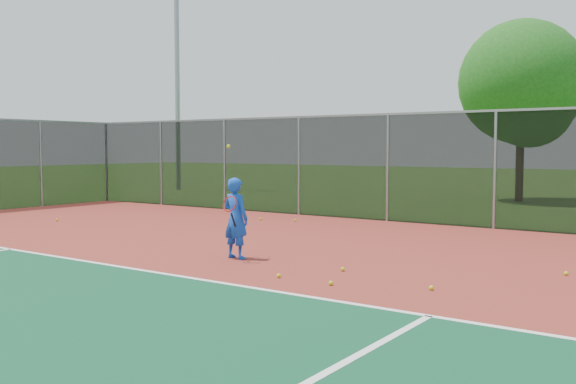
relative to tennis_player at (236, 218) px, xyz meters
The scene contains 14 objects.
ground 5.53m from the tennis_player, 61.85° to the right, with size 120.00×120.00×0.00m, color #33611B.
court_apron 3.91m from the tennis_player, 47.59° to the right, with size 30.00×20.00×0.02m, color maroon.
fence_back 7.66m from the tennis_player, 70.20° to the left, with size 30.00×0.06×3.03m.
tennis_player is the anchor object (origin of this frame).
practice_ball_0 5.76m from the tennis_player, 18.77° to the left, with size 0.07×0.07×0.07m, color #C7D218.
practice_ball_1 2.93m from the tennis_player, 20.22° to the right, with size 0.07×0.07×0.07m, color #C7D218.
practice_ball_2 6.17m from the tennis_player, 113.90° to the left, with size 0.07×0.07×0.07m, color #C7D218.
practice_ball_3 8.24m from the tennis_player, 167.28° to the left, with size 0.07×0.07×0.07m, color #C7D218.
practice_ball_4 2.08m from the tennis_player, 30.03° to the right, with size 0.07×0.07×0.07m, color #C7D218.
practice_ball_5 2.37m from the tennis_player, ahead, with size 0.07×0.07×0.07m, color #C7D218.
practice_ball_6 6.35m from the tennis_player, 123.21° to the left, with size 0.07×0.07×0.07m, color #C7D218.
practice_ball_7 4.12m from the tennis_player, ahead, with size 0.07×0.07×0.07m, color #C7D218.
floodlight_nw 21.05m from the tennis_player, 137.63° to the left, with size 0.90×0.40×12.05m.
tree_back_left 16.59m from the tennis_player, 87.01° to the left, with size 4.74×4.74×6.96m.
Camera 1 is at (5.01, -4.33, 2.10)m, focal length 40.00 mm.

